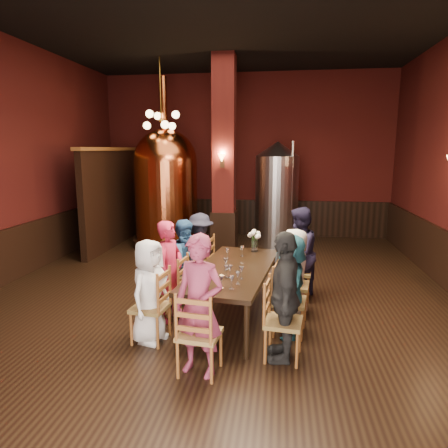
# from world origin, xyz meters

# --- Properties ---
(room) EXTENTS (10.00, 10.02, 4.50)m
(room) POSITION_xyz_m (0.00, 0.00, 2.25)
(room) COLOR black
(room) RESTS_ON ground
(wainscot_back) EXTENTS (7.90, 0.08, 1.00)m
(wainscot_back) POSITION_xyz_m (0.00, 4.96, 0.50)
(wainscot_back) COLOR black
(wainscot_back) RESTS_ON ground
(wainscot_left) EXTENTS (0.08, 9.90, 1.00)m
(wainscot_left) POSITION_xyz_m (-3.96, 0.00, 0.50)
(wainscot_left) COLOR black
(wainscot_left) RESTS_ON ground
(column) EXTENTS (0.58, 0.58, 4.50)m
(column) POSITION_xyz_m (-0.30, 2.80, 2.25)
(column) COLOR #42110E
(column) RESTS_ON ground
(partition) EXTENTS (0.22, 3.50, 2.40)m
(partition) POSITION_xyz_m (-3.20, 3.20, 1.20)
(partition) COLOR black
(partition) RESTS_ON ground
(pendant_cluster) EXTENTS (0.90, 0.90, 1.70)m
(pendant_cluster) POSITION_xyz_m (-1.80, 2.90, 3.10)
(pendant_cluster) COLOR #A57226
(pendant_cluster) RESTS_ON room
(sconce_column) EXTENTS (0.20, 0.20, 0.36)m
(sconce_column) POSITION_xyz_m (-0.30, 2.50, 2.20)
(sconce_column) COLOR black
(sconce_column) RESTS_ON column
(dining_table) EXTENTS (1.28, 2.50, 0.75)m
(dining_table) POSITION_xyz_m (0.36, -0.86, 0.69)
(dining_table) COLOR black
(dining_table) RESTS_ON ground
(chair_0) EXTENTS (0.51, 0.51, 0.92)m
(chair_0) POSITION_xyz_m (-0.61, -1.75, 0.46)
(chair_0) COLOR #955C26
(chair_0) RESTS_ON ground
(person_0) EXTENTS (0.60, 0.75, 1.34)m
(person_0) POSITION_xyz_m (-0.61, -1.75, 0.67)
(person_0) COLOR white
(person_0) RESTS_ON ground
(chair_1) EXTENTS (0.51, 0.51, 0.92)m
(chair_1) POSITION_xyz_m (-0.53, -1.08, 0.46)
(chair_1) COLOR #955C26
(chair_1) RESTS_ON ground
(person_1) EXTENTS (0.48, 0.61, 1.46)m
(person_1) POSITION_xyz_m (-0.53, -1.08, 0.73)
(person_1) COLOR #B81F41
(person_1) RESTS_ON ground
(chair_2) EXTENTS (0.51, 0.51, 0.92)m
(chair_2) POSITION_xyz_m (-0.45, -0.43, 0.46)
(chair_2) COLOR #955C26
(chair_2) RESTS_ON ground
(person_2) EXTENTS (0.58, 0.74, 1.36)m
(person_2) POSITION_xyz_m (-0.45, -0.43, 0.68)
(person_2) COLOR #285286
(person_2) RESTS_ON ground
(chair_3) EXTENTS (0.51, 0.51, 0.92)m
(chair_3) POSITION_xyz_m (-0.36, 0.24, 0.46)
(chair_3) COLOR #955C26
(chair_3) RESTS_ON ground
(person_3) EXTENTS (0.61, 0.93, 1.36)m
(person_3) POSITION_xyz_m (-0.36, 0.24, 0.68)
(person_3) COLOR black
(person_3) RESTS_ON ground
(chair_4) EXTENTS (0.51, 0.51, 0.92)m
(chair_4) POSITION_xyz_m (1.08, -1.96, 0.46)
(chair_4) COLOR #955C26
(chair_4) RESTS_ON ground
(person_4) EXTENTS (0.38, 0.91, 1.54)m
(person_4) POSITION_xyz_m (1.08, -1.96, 0.77)
(person_4) COLOR black
(person_4) RESTS_ON ground
(chair_5) EXTENTS (0.51, 0.51, 0.92)m
(chair_5) POSITION_xyz_m (1.16, -1.29, 0.46)
(chair_5) COLOR #955C26
(chair_5) RESTS_ON ground
(person_5) EXTENTS (0.52, 1.30, 1.36)m
(person_5) POSITION_xyz_m (1.16, -1.29, 0.68)
(person_5) COLOR teal
(person_5) RESTS_ON ground
(chair_6) EXTENTS (0.51, 0.51, 0.92)m
(chair_6) POSITION_xyz_m (1.24, -0.64, 0.46)
(chair_6) COLOR #955C26
(chair_6) RESTS_ON ground
(person_6) EXTENTS (0.51, 0.70, 1.30)m
(person_6) POSITION_xyz_m (1.24, -0.64, 0.65)
(person_6) COLOR beige
(person_6) RESTS_ON ground
(chair_7) EXTENTS (0.51, 0.51, 0.92)m
(chair_7) POSITION_xyz_m (1.32, 0.03, 0.46)
(chair_7) COLOR #955C26
(chair_7) RESTS_ON ground
(person_7) EXTENTS (0.61, 0.82, 1.53)m
(person_7) POSITION_xyz_m (1.32, 0.03, 0.76)
(person_7) COLOR #1D1831
(person_7) RESTS_ON ground
(chair_8) EXTENTS (0.51, 0.51, 0.92)m
(chair_8) POSITION_xyz_m (0.17, -2.40, 0.46)
(chair_8) COLOR #955C26
(chair_8) RESTS_ON ground
(person_8) EXTENTS (0.66, 0.53, 1.57)m
(person_8) POSITION_xyz_m (0.17, -2.40, 0.78)
(person_8) COLOR #8C2E4B
(person_8) RESTS_ON ground
(copper_kettle) EXTENTS (1.85, 1.85, 4.15)m
(copper_kettle) POSITION_xyz_m (-1.85, 3.33, 1.51)
(copper_kettle) COLOR black
(copper_kettle) RESTS_ON ground
(steel_vessel) EXTENTS (1.42, 1.42, 2.62)m
(steel_vessel) POSITION_xyz_m (0.90, 3.81, 1.31)
(steel_vessel) COLOR #B2B2B7
(steel_vessel) RESTS_ON ground
(rose_vase) EXTENTS (0.22, 0.22, 0.38)m
(rose_vase) POSITION_xyz_m (0.59, 0.11, 1.00)
(rose_vase) COLOR white
(rose_vase) RESTS_ON dining_table
(wine_glass_0) EXTENTS (0.07, 0.07, 0.17)m
(wine_glass_0) POSITION_xyz_m (0.44, -1.75, 0.83)
(wine_glass_0) COLOR white
(wine_glass_0) RESTS_ON dining_table
(wine_glass_1) EXTENTS (0.07, 0.07, 0.17)m
(wine_glass_1) POSITION_xyz_m (-0.07, -1.71, 0.83)
(wine_glass_1) COLOR white
(wine_glass_1) RESTS_ON dining_table
(wine_glass_2) EXTENTS (0.07, 0.07, 0.17)m
(wine_glass_2) POSITION_xyz_m (0.50, -1.56, 0.83)
(wine_glass_2) COLOR white
(wine_glass_2) RESTS_ON dining_table
(wine_glass_3) EXTENTS (0.07, 0.07, 0.17)m
(wine_glass_3) POSITION_xyz_m (0.31, -1.75, 0.83)
(wine_glass_3) COLOR white
(wine_glass_3) RESTS_ON dining_table
(wine_glass_4) EXTENTS (0.07, 0.07, 0.17)m
(wine_glass_4) POSITION_xyz_m (0.52, -1.35, 0.83)
(wine_glass_4) COLOR white
(wine_glass_4) RESTS_ON dining_table
(wine_glass_5) EXTENTS (0.07, 0.07, 0.17)m
(wine_glass_5) POSITION_xyz_m (0.20, -0.40, 0.83)
(wine_glass_5) COLOR white
(wine_glass_5) RESTS_ON dining_table
(wine_glass_6) EXTENTS (0.07, 0.07, 0.17)m
(wine_glass_6) POSITION_xyz_m (0.26, -0.98, 0.83)
(wine_glass_6) COLOR white
(wine_glass_6) RESTS_ON dining_table
(wine_glass_7) EXTENTS (0.07, 0.07, 0.17)m
(wine_glass_7) POSITION_xyz_m (0.36, -1.30, 0.83)
(wine_glass_7) COLOR white
(wine_glass_7) RESTS_ON dining_table
(wine_glass_8) EXTENTS (0.07, 0.07, 0.17)m
(wine_glass_8) POSITION_xyz_m (0.32, -1.32, 0.83)
(wine_glass_8) COLOR white
(wine_glass_8) RESTS_ON dining_table
(wine_glass_9) EXTENTS (0.07, 0.07, 0.17)m
(wine_glass_9) POSITION_xyz_m (0.42, -0.21, 0.83)
(wine_glass_9) COLOR white
(wine_glass_9) RESTS_ON dining_table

